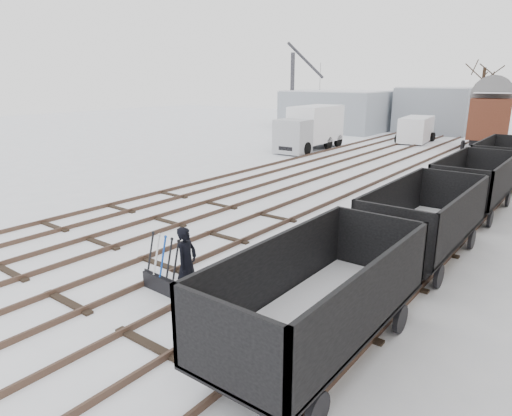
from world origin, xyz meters
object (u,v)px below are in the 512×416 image
(box_van_wagon, at_px, (489,116))
(lorry, at_px, (310,128))
(ground_frame, at_px, (165,281))
(panel_van, at_px, (416,129))
(worker, at_px, (187,263))
(crane, at_px, (293,107))
(freight_wagon_a, at_px, (319,315))

(box_van_wagon, relative_size, lorry, 0.83)
(ground_frame, height_order, panel_van, panel_van)
(lorry, xyz_separation_m, panel_van, (5.04, 9.23, -0.58))
(panel_van, bearing_deg, worker, -88.19)
(box_van_wagon, xyz_separation_m, crane, (-19.61, 2.61, -0.19))
(panel_van, bearing_deg, freight_wagon_a, -81.75)
(panel_van, bearing_deg, box_van_wagon, -13.28)
(ground_frame, distance_m, worker, 1.00)
(worker, height_order, box_van_wagon, box_van_wagon)
(box_van_wagon, xyz_separation_m, lorry, (-10.74, -8.64, -0.83))
(ground_frame, relative_size, box_van_wagon, 0.24)
(freight_wagon_a, bearing_deg, crane, 123.62)
(ground_frame, bearing_deg, crane, 120.22)
(crane, bearing_deg, ground_frame, -43.42)
(freight_wagon_a, distance_m, lorry, 27.30)
(box_van_wagon, distance_m, crane, 19.79)
(freight_wagon_a, distance_m, panel_van, 33.82)
(worker, bearing_deg, ground_frame, 85.86)
(freight_wagon_a, bearing_deg, box_van_wagon, 96.04)
(freight_wagon_a, relative_size, box_van_wagon, 0.92)
(crane, bearing_deg, lorry, -33.16)
(worker, distance_m, box_van_wagon, 31.86)
(box_van_wagon, height_order, crane, crane)
(crane, bearing_deg, panel_van, 10.31)
(ground_frame, xyz_separation_m, panel_van, (-4.47, 32.51, 0.84))
(box_van_wagon, relative_size, panel_van, 1.20)
(worker, distance_m, lorry, 25.36)
(box_van_wagon, bearing_deg, freight_wagon_a, -93.87)
(freight_wagon_a, distance_m, crane, 41.57)
(lorry, xyz_separation_m, crane, (-8.88, 11.25, 0.64))
(worker, distance_m, crane, 39.41)
(ground_frame, relative_size, crane, 0.17)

